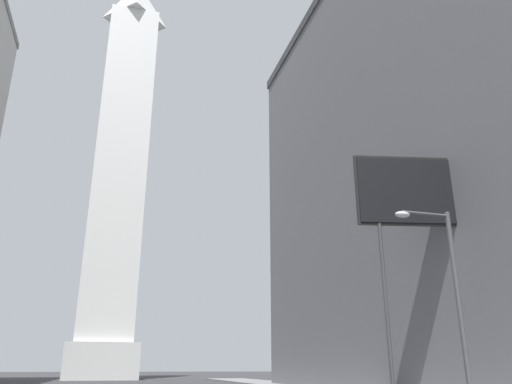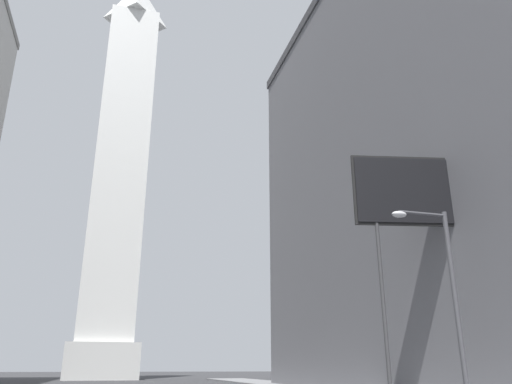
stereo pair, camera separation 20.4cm
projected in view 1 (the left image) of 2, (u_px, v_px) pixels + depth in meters
obelisk at (122, 161)px, 74.73m from camera, size 9.19×9.19×63.85m
street_lamp at (448, 282)px, 19.67m from camera, size 2.54×0.36×7.61m
billboard_sign at (420, 198)px, 23.49m from camera, size 6.00×1.43×11.13m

